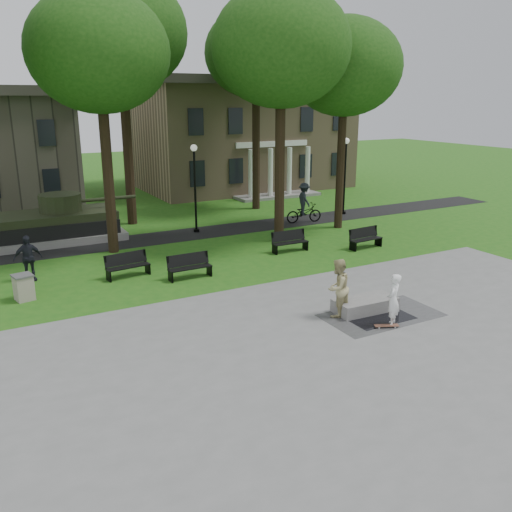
{
  "coord_description": "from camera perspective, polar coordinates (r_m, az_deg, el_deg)",
  "views": [
    {
      "loc": [
        -10.38,
        -14.64,
        7.1
      ],
      "look_at": [
        -1.13,
        2.43,
        1.4
      ],
      "focal_mm": 38.0,
      "sensor_mm": 36.0,
      "label": 1
    }
  ],
  "objects": [
    {
      "name": "building_right",
      "position": [
        45.55,
        -1.86,
        12.89
      ],
      "size": [
        17.0,
        12.0,
        8.6
      ],
      "color": "#9E8460",
      "rests_on": "ground"
    },
    {
      "name": "concrete_block",
      "position": [
        19.07,
        11.4,
        -5.04
      ],
      "size": [
        2.24,
        1.09,
        0.45
      ],
      "primitive_type": "cube",
      "rotation": [
        0.0,
        0.0,
        -0.04
      ],
      "color": "gray",
      "rests_on": "plaza"
    },
    {
      "name": "trash_bin",
      "position": [
        21.4,
        -23.27,
        -3.03
      ],
      "size": [
        0.78,
        0.78,
        0.96
      ],
      "rotation": [
        0.0,
        0.0,
        0.21
      ],
      "color": "#A39686",
      "rests_on": "ground"
    },
    {
      "name": "friend_watching",
      "position": [
        18.24,
        8.58,
        -3.33
      ],
      "size": [
        1.17,
        1.05,
        1.98
      ],
      "primitive_type": "imported",
      "rotation": [
        0.0,
        0.0,
        3.51
      ],
      "color": "tan",
      "rests_on": "plaza"
    },
    {
      "name": "plaza",
      "position": [
        15.84,
        16.94,
        -11.0
      ],
      "size": [
        22.0,
        16.0,
        0.02
      ],
      "primitive_type": "cube",
      "color": "gray",
      "rests_on": "ground"
    },
    {
      "name": "tree_1",
      "position": [
        25.89,
        -16.24,
        19.87
      ],
      "size": [
        6.2,
        6.2,
        11.63
      ],
      "color": "black",
      "rests_on": "ground"
    },
    {
      "name": "skateboarder",
      "position": [
        17.9,
        14.24,
        -4.5
      ],
      "size": [
        0.75,
        0.71,
        1.72
      ],
      "primitive_type": "imported",
      "rotation": [
        0.0,
        0.0,
        3.78
      ],
      "color": "white",
      "rests_on": "plaza"
    },
    {
      "name": "puddle",
      "position": [
        18.64,
        13.0,
        -6.4
      ],
      "size": [
        2.2,
        1.2,
        0.0
      ],
      "primitive_type": "cube",
      "color": "black",
      "rests_on": "plaza"
    },
    {
      "name": "lamp_mid",
      "position": [
        29.37,
        -6.45,
        7.83
      ],
      "size": [
        0.36,
        0.36,
        4.73
      ],
      "color": "black",
      "rests_on": "ground"
    },
    {
      "name": "park_bench_3",
      "position": [
        26.97,
        11.4,
        1.92
      ],
      "size": [
        1.83,
        0.67,
        1.0
      ],
      "rotation": [
        0.0,
        0.0,
        0.08
      ],
      "color": "black",
      "rests_on": "ground"
    },
    {
      "name": "tree_2",
      "position": [
        27.08,
        2.67,
        21.04
      ],
      "size": [
        6.6,
        6.6,
        12.16
      ],
      "color": "black",
      "rests_on": "ground"
    },
    {
      "name": "lamp_right",
      "position": [
        34.36,
        9.36,
        8.95
      ],
      "size": [
        0.36,
        0.36,
        4.73
      ],
      "color": "black",
      "rests_on": "ground"
    },
    {
      "name": "tree_4",
      "position": [
        31.94,
        -14.12,
        21.82
      ],
      "size": [
        7.2,
        7.2,
        13.5
      ],
      "color": "black",
      "rests_on": "ground"
    },
    {
      "name": "skateboard",
      "position": [
        17.98,
        13.58,
        -7.2
      ],
      "size": [
        0.79,
        0.5,
        0.07
      ],
      "primitive_type": "cube",
      "rotation": [
        0.0,
        0.0,
        -0.42
      ],
      "color": "brown",
      "rests_on": "plaza"
    },
    {
      "name": "tank_monument",
      "position": [
        29.58,
        -20.2,
        3.16
      ],
      "size": [
        7.45,
        3.4,
        2.4
      ],
      "color": "gray",
      "rests_on": "ground"
    },
    {
      "name": "park_bench_1",
      "position": [
        22.19,
        -7.05,
        -1.01
      ],
      "size": [
        1.81,
        0.56,
        1.0
      ],
      "rotation": [
        0.0,
        0.0,
        0.02
      ],
      "color": "black",
      "rests_on": "ground"
    },
    {
      "name": "tree_3",
      "position": [
        30.38,
        9.33,
        18.99
      ],
      "size": [
        6.0,
        6.0,
        11.19
      ],
      "color": "black",
      "rests_on": "ground"
    },
    {
      "name": "footpath",
      "position": [
        29.46,
        -6.96,
        2.31
      ],
      "size": [
        44.0,
        2.6,
        0.01
      ],
      "primitive_type": "cube",
      "color": "black",
      "rests_on": "ground"
    },
    {
      "name": "cyclist",
      "position": [
        31.95,
        5.08,
        5.21
      ],
      "size": [
        2.26,
        1.32,
        2.35
      ],
      "rotation": [
        0.0,
        0.0,
        1.41
      ],
      "color": "black",
      "rests_on": "ground"
    },
    {
      "name": "park_bench_2",
      "position": [
        25.88,
        3.53,
        1.61
      ],
      "size": [
        1.81,
        0.55,
        1.0
      ],
      "rotation": [
        0.0,
        0.0,
        -0.02
      ],
      "color": "black",
      "rests_on": "ground"
    },
    {
      "name": "tree_5",
      "position": [
        35.52,
        0.01,
        20.51
      ],
      "size": [
        6.4,
        6.4,
        12.44
      ],
      "color": "black",
      "rests_on": "ground"
    },
    {
      "name": "pedestrian_walker",
      "position": [
        23.42,
        -22.88,
        -0.22
      ],
      "size": [
        1.13,
        0.55,
        1.87
      ],
      "primitive_type": "imported",
      "rotation": [
        0.0,
        0.0,
        0.09
      ],
      "color": "black",
      "rests_on": "ground"
    },
    {
      "name": "ground",
      "position": [
        19.3,
        6.42,
        -5.33
      ],
      "size": [
        120.0,
        120.0,
        0.0
      ],
      "primitive_type": "plane",
      "color": "#205A15",
      "rests_on": "ground"
    },
    {
      "name": "park_bench_0",
      "position": [
        22.79,
        -13.38,
        -0.87
      ],
      "size": [
        1.84,
        0.75,
        1.0
      ],
      "rotation": [
        0.0,
        0.0,
        0.13
      ],
      "color": "black",
      "rests_on": "ground"
    }
  ]
}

